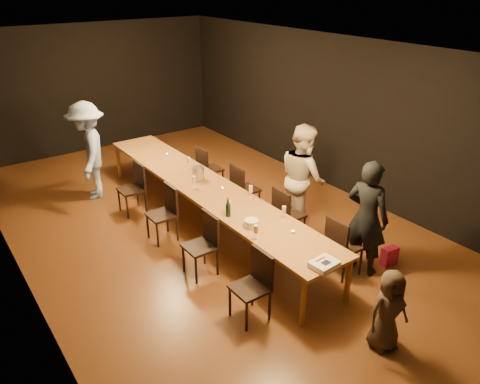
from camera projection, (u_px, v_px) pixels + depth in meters
ground at (207, 224)px, 8.24m from camera, size 10.00×10.00×0.00m
room_shell at (203, 109)px, 7.35m from camera, size 6.04×10.04×3.02m
table at (206, 188)px, 7.94m from camera, size 0.90×6.00×0.75m
chair_right_0 at (344, 246)px, 6.72m from camera, size 0.42×0.42×0.93m
chair_right_1 at (289, 214)px, 7.60m from camera, size 0.42×0.42×0.93m
chair_right_2 at (246, 189)px, 8.49m from camera, size 0.42×0.42×0.93m
chair_right_3 at (210, 168)px, 9.37m from camera, size 0.42×0.42×0.93m
chair_left_0 at (250, 288)px, 5.83m from camera, size 0.42×0.42×0.93m
chair_left_1 at (200, 246)px, 6.71m from camera, size 0.42×0.42×0.93m
chair_left_2 at (161, 214)px, 7.59m from camera, size 0.42×0.42×0.93m
chair_left_3 at (131, 189)px, 8.47m from camera, size 0.42×0.42×0.93m
woman_birthday at (367, 218)px, 6.64m from camera, size 0.56×0.72×1.74m
woman_tan at (303, 177)px, 7.81m from camera, size 0.94×1.07×1.84m
man_blue at (89, 151)px, 8.88m from camera, size 1.10×1.40×1.89m
child at (388, 310)px, 5.35m from camera, size 0.57×0.45×1.04m
gift_bag_red at (389, 256)px, 7.05m from camera, size 0.26×0.16×0.29m
gift_bag_blue at (338, 246)px, 7.26m from camera, size 0.30×0.23×0.33m
birthday_cake at (324, 264)px, 5.72m from camera, size 0.35×0.29×0.08m
plate_stack at (251, 223)px, 6.61m from camera, size 0.25×0.25×0.11m
champagne_bottle at (228, 207)px, 6.86m from camera, size 0.08×0.08×0.31m
ice_bucket at (198, 173)px, 8.11m from camera, size 0.22×0.22×0.24m
wineglass_0 at (256, 232)px, 6.30m from camera, size 0.06×0.06×0.21m
wineglass_1 at (284, 213)px, 6.81m from camera, size 0.06×0.06×0.21m
wineglass_2 at (229, 207)px, 6.97m from camera, size 0.06×0.06×0.21m
wineglass_3 at (251, 192)px, 7.46m from camera, size 0.06×0.06×0.21m
wineglass_4 at (194, 182)px, 7.81m from camera, size 0.06×0.06×0.21m
wineglass_5 at (189, 163)px, 8.59m from camera, size 0.06×0.06×0.21m
tealight_near at (293, 232)px, 6.48m from camera, size 0.05×0.05×0.03m
tealight_mid at (222, 189)px, 7.77m from camera, size 0.05×0.05×0.03m
tealight_far at (167, 155)px, 9.22m from camera, size 0.05×0.05×0.03m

